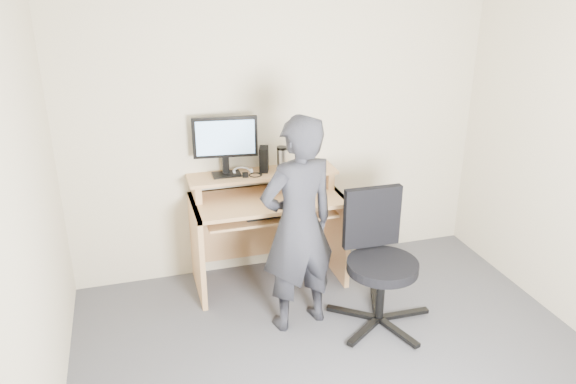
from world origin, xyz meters
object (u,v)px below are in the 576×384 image
desk (266,217)px  person (298,226)px  monitor (225,141)px  office_chair (378,255)px

desk → person: person is taller
desk → monitor: (-0.29, 0.09, 0.65)m
office_chair → person: bearing=169.9°
desk → monitor: 0.72m
desk → person: bearing=-85.6°
monitor → person: 0.96m
monitor → desk: bearing=-9.6°
desk → monitor: monitor is taller
person → desk: bearing=-98.4°
person → office_chair: bearing=156.2°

